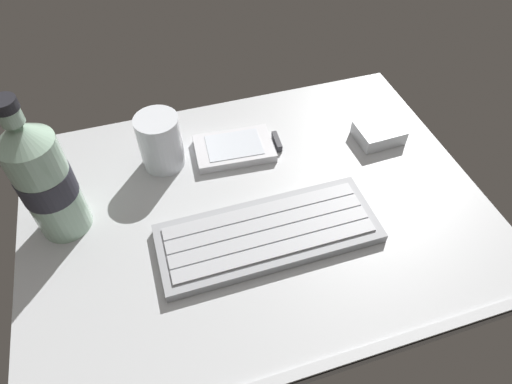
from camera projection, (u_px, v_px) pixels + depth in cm
name	position (u px, v px, depth cm)	size (l,w,h in cm)	color
ground_plane	(256.00, 212.00, 62.51)	(64.00, 48.00, 2.80)	#B7BABC
keyboard	(267.00, 233.00, 57.83)	(29.06, 11.15, 1.70)	#93969B
handheld_device	(238.00, 147.00, 68.66)	(13.17, 8.44, 1.50)	silver
juice_cup	(161.00, 143.00, 64.63)	(6.40, 6.40, 8.50)	silver
water_bottle	(44.00, 179.00, 53.06)	(6.73, 6.73, 20.80)	#9EC1A8
charger_block	(379.00, 133.00, 70.16)	(7.00, 5.60, 2.40)	silver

